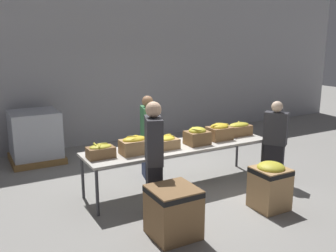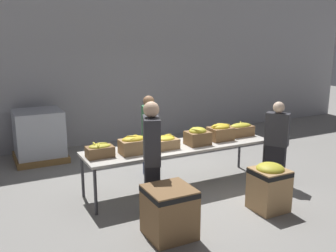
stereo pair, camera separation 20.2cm
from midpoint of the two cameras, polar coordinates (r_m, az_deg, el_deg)
The scene contains 15 objects.
ground_plane at distance 6.84m, azimuth 2.48°, elevation -9.29°, with size 30.00×30.00×0.00m, color gray.
wall_back at distance 9.56m, azimuth -8.06°, elevation 9.37°, with size 16.00×0.08×4.00m.
sorting_table at distance 6.59m, azimuth 2.55°, elevation -3.35°, with size 3.38×0.86×0.78m.
banana_box_0 at distance 5.99m, azimuth -9.39°, elevation -3.67°, with size 0.42×0.28×0.24m.
banana_box_1 at distance 6.11m, azimuth -4.26°, elevation -2.83°, with size 0.46×0.31×0.31m.
banana_box_2 at distance 6.38m, azimuth 0.53°, elevation -2.44°, with size 0.41×0.32×0.24m.
banana_box_3 at distance 6.62m, azimuth 5.40°, elevation -1.53°, with size 0.40×0.36×0.31m.
banana_box_4 at distance 6.99m, azimuth 8.81°, elevation -0.88°, with size 0.43×0.34×0.30m.
banana_box_5 at distance 7.35m, azimuth 11.79°, elevation -0.49°, with size 0.49×0.27×0.26m.
volunteer_0 at distance 7.10m, azimuth -2.09°, elevation -1.71°, with size 0.31×0.46×1.58m.
volunteer_1 at distance 5.55m, azimuth -1.44°, elevation -5.19°, with size 0.38×0.52×1.74m.
volunteer_2 at distance 7.09m, azimuth 16.97°, elevation -2.56°, with size 0.40×0.45×1.53m.
donation_bin_0 at distance 5.13m, azimuth 1.36°, elevation -12.71°, with size 0.61×0.61×0.69m.
donation_bin_1 at distance 6.08m, azimuth 16.09°, elevation -8.66°, with size 0.51×0.51×0.76m.
pallet_stack_0 at distance 8.59m, azimuth -18.42°, elevation -1.45°, with size 1.08×1.08×1.11m.
Camera 2 is at (-3.06, -5.53, 2.61)m, focal length 40.00 mm.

